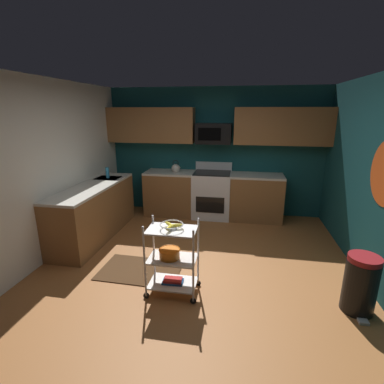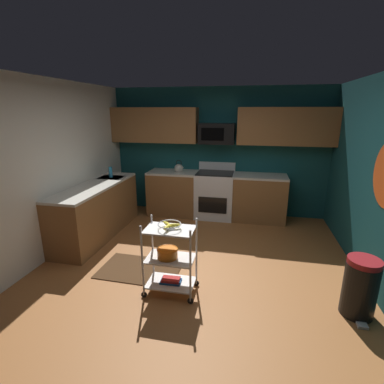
{
  "view_description": "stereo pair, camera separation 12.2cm",
  "coord_description": "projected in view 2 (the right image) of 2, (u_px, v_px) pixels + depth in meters",
  "views": [
    {
      "loc": [
        0.57,
        -3.52,
        2.14
      ],
      "look_at": [
        -0.09,
        0.23,
        1.05
      ],
      "focal_mm": 26.67,
      "sensor_mm": 36.0,
      "label": 1
    },
    {
      "loc": [
        0.69,
        -3.5,
        2.14
      ],
      "look_at": [
        -0.09,
        0.23,
        1.05
      ],
      "focal_mm": 26.67,
      "sensor_mm": 36.0,
      "label": 2
    }
  ],
  "objects": [
    {
      "name": "rolling_cart",
      "position": [
        170.0,
        258.0,
        3.38
      ],
      "size": [
        0.63,
        0.38,
        0.91
      ],
      "color": "silver",
      "rests_on": "ground"
    },
    {
      "name": "book_stack",
      "position": [
        171.0,
        280.0,
        3.46
      ],
      "size": [
        0.26,
        0.16,
        0.05
      ],
      "color": "#1E4C8C",
      "rests_on": "rolling_cart"
    },
    {
      "name": "floor_rug",
      "position": [
        140.0,
        269.0,
        3.98
      ],
      "size": [
        1.12,
        0.72,
        0.01
      ],
      "primitive_type": "cube",
      "rotation": [
        0.0,
        0.0,
        -0.02
      ],
      "color": "#472D19",
      "rests_on": "ground"
    },
    {
      "name": "oven_range",
      "position": [
        215.0,
        194.0,
        5.86
      ],
      "size": [
        0.76,
        0.65,
        1.1
      ],
      "color": "white",
      "rests_on": "ground"
    },
    {
      "name": "counter_run",
      "position": [
        169.0,
        201.0,
        5.49
      ],
      "size": [
        3.6,
        2.68,
        0.92
      ],
      "color": "brown",
      "rests_on": "ground"
    },
    {
      "name": "wall_back",
      "position": [
        218.0,
        152.0,
        5.94
      ],
      "size": [
        4.52,
        0.06,
        2.6
      ],
      "primitive_type": "cube",
      "color": "#14474C",
      "rests_on": "ground"
    },
    {
      "name": "fruit_bowl",
      "position": [
        170.0,
        225.0,
        3.26
      ],
      "size": [
        0.27,
        0.27,
        0.07
      ],
      "color": "silver",
      "rests_on": "rolling_cart"
    },
    {
      "name": "floor",
      "position": [
        195.0,
        269.0,
        4.02
      ],
      "size": [
        4.4,
        4.8,
        0.04
      ],
      "primitive_type": "cube",
      "color": "#995B2D",
      "rests_on": "ground"
    },
    {
      "name": "trash_can",
      "position": [
        360.0,
        287.0,
        3.03
      ],
      "size": [
        0.34,
        0.42,
        0.66
      ],
      "color": "black",
      "rests_on": "ground"
    },
    {
      "name": "wall_left",
      "position": [
        44.0,
        171.0,
        4.1
      ],
      "size": [
        0.06,
        4.8,
        2.6
      ],
      "primitive_type": "cube",
      "color": "silver",
      "rests_on": "ground"
    },
    {
      "name": "mixing_bowl_large",
      "position": [
        167.0,
        253.0,
        3.37
      ],
      "size": [
        0.25,
        0.25,
        0.11
      ],
      "color": "orange",
      "rests_on": "rolling_cart"
    },
    {
      "name": "microwave",
      "position": [
        217.0,
        134.0,
        5.63
      ],
      "size": [
        0.7,
        0.39,
        0.4
      ],
      "color": "black"
    },
    {
      "name": "kettle",
      "position": [
        179.0,
        168.0,
        5.87
      ],
      "size": [
        0.21,
        0.18,
        0.26
      ],
      "color": "beige",
      "rests_on": "counter_run"
    },
    {
      "name": "upper_cabinets",
      "position": [
        218.0,
        126.0,
        5.61
      ],
      "size": [
        4.4,
        0.33,
        0.7
      ],
      "color": "brown"
    },
    {
      "name": "dish_soap_bottle",
      "position": [
        111.0,
        172.0,
        5.38
      ],
      "size": [
        0.06,
        0.06,
        0.2
      ],
      "primitive_type": "cylinder",
      "color": "#2D8CBF",
      "rests_on": "counter_run"
    }
  ]
}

